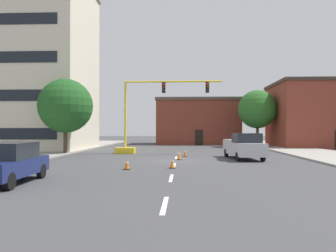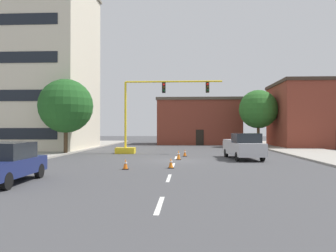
{
  "view_description": "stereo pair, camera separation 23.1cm",
  "coord_description": "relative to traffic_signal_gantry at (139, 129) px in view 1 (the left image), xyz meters",
  "views": [
    {
      "loc": [
        0.57,
        -24.03,
        2.33
      ],
      "look_at": [
        -0.82,
        5.78,
        2.58
      ],
      "focal_mm": 35.2,
      "sensor_mm": 36.0,
      "label": 1
    },
    {
      "loc": [
        0.81,
        -24.02,
        2.33
      ],
      "look_at": [
        -0.82,
        5.78,
        2.58
      ],
      "focal_mm": 35.2,
      "sensor_mm": 36.0,
      "label": 2
    }
  ],
  "objects": [
    {
      "name": "ground_plane",
      "position": [
        3.57,
        -6.72,
        -2.3
      ],
      "size": [
        160.0,
        160.0,
        0.0
      ],
      "primitive_type": "plane",
      "color": "#424244"
    },
    {
      "name": "traffic_cone_roadside_c",
      "position": [
        3.49,
        -11.37,
        -2.0
      ],
      "size": [
        0.36,
        0.36,
        0.62
      ],
      "color": "black",
      "rests_on": "ground_plane"
    },
    {
      "name": "traffic_cone_roadside_b",
      "position": [
        3.82,
        -6.07,
        -1.94
      ],
      "size": [
        0.36,
        0.36,
        0.73
      ],
      "color": "black",
      "rests_on": "ground_plane"
    },
    {
      "name": "sidewalk_left",
      "position": [
        -9.21,
        1.28,
        -2.23
      ],
      "size": [
        6.0,
        56.0,
        0.14
      ],
      "primitive_type": "cube",
      "color": "#9E998E",
      "rests_on": "ground_plane"
    },
    {
      "name": "lane_stripe_seg_0",
      "position": [
        3.57,
        -20.72,
        -2.29
      ],
      "size": [
        0.16,
        2.4,
        0.01
      ],
      "primitive_type": "cube",
      "color": "silver",
      "rests_on": "ground_plane"
    },
    {
      "name": "traffic_signal_gantry",
      "position": [
        0.0,
        0.0,
        0.0
      ],
      "size": [
        9.96,
        1.2,
        6.83
      ],
      "color": "yellow",
      "rests_on": "ground_plane"
    },
    {
      "name": "traffic_cone_roadside_a",
      "position": [
        0.92,
        -12.07,
        -2.01
      ],
      "size": [
        0.36,
        0.36,
        0.6
      ],
      "color": "black",
      "rests_on": "ground_plane"
    },
    {
      "name": "building_brick_center",
      "position": [
        6.32,
        19.77,
        1.13
      ],
      "size": [
        12.42,
        8.45,
        6.83
      ],
      "color": "brown",
      "rests_on": "ground_plane"
    },
    {
      "name": "sidewalk_right",
      "position": [
        16.34,
        1.28,
        -2.23
      ],
      "size": [
        6.0,
        56.0,
        0.14
      ],
      "primitive_type": "cube",
      "color": "#9E998E",
      "rests_on": "ground_plane"
    },
    {
      "name": "building_tall_left",
      "position": [
        -13.66,
        5.66,
        7.11
      ],
      "size": [
        14.35,
        11.36,
        18.8
      ],
      "color": "beige",
      "rests_on": "ground_plane"
    },
    {
      "name": "lane_stripe_seg_2",
      "position": [
        3.57,
        -9.72,
        -2.29
      ],
      "size": [
        0.16,
        2.4,
        0.01
      ],
      "primitive_type": "cube",
      "color": "silver",
      "rests_on": "ground_plane"
    },
    {
      "name": "tree_left_near",
      "position": [
        -6.6,
        -1.24,
        2.11
      ],
      "size": [
        4.92,
        4.92,
        6.88
      ],
      "color": "#4C3823",
      "rests_on": "ground_plane"
    },
    {
      "name": "traffic_cone_roadside_d",
      "position": [
        4.28,
        -3.05,
        -2.01
      ],
      "size": [
        0.36,
        0.36,
        0.59
      ],
      "color": "black",
      "rests_on": "ground_plane"
    },
    {
      "name": "lane_stripe_seg_1",
      "position": [
        3.57,
        -15.22,
        -2.29
      ],
      "size": [
        0.16,
        2.4,
        0.01
      ],
      "primitive_type": "cube",
      "color": "silver",
      "rests_on": "ground_plane"
    },
    {
      "name": "building_row_right",
      "position": [
        21.73,
        11.96,
        1.82
      ],
      "size": [
        12.12,
        10.01,
        8.22
      ],
      "color": "brown",
      "rests_on": "ground_plane"
    },
    {
      "name": "lane_stripe_seg_3",
      "position": [
        3.57,
        -4.22,
        -2.29
      ],
      "size": [
        0.16,
        2.4,
        0.01
      ],
      "primitive_type": "cube",
      "color": "silver",
      "rests_on": "ground_plane"
    },
    {
      "name": "tree_right_far",
      "position": [
        13.6,
        11.75,
        2.52
      ],
      "size": [
        4.9,
        4.9,
        7.28
      ],
      "color": "#4C3823",
      "rests_on": "ground_plane"
    },
    {
      "name": "pickup_truck_silver",
      "position": [
        8.76,
        -5.22,
        -1.32
      ],
      "size": [
        2.52,
        5.57,
        1.99
      ],
      "color": "#BCBCC1",
      "rests_on": "ground_plane"
    },
    {
      "name": "sedan_navy_near_left",
      "position": [
        -3.31,
        -17.08,
        -1.41
      ],
      "size": [
        2.01,
        4.56,
        1.74
      ],
      "color": "navy",
      "rests_on": "ground_plane"
    }
  ]
}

